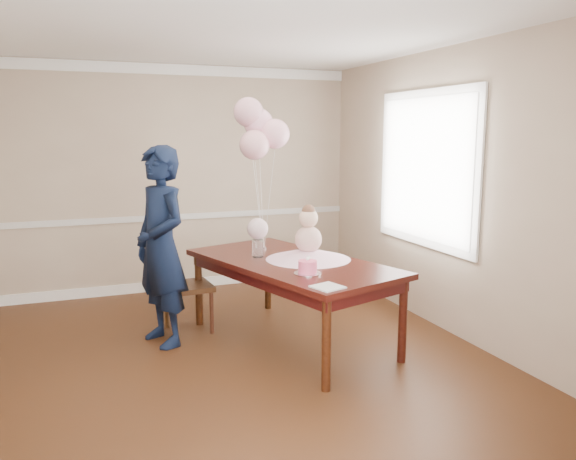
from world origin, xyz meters
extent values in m
cube|color=#331A0C|center=(0.00, 0.00, 0.00)|extent=(4.50, 5.00, 0.00)
cube|color=white|center=(0.00, 0.00, 2.70)|extent=(4.50, 5.00, 0.02)
cube|color=tan|center=(0.00, 2.50, 1.35)|extent=(4.50, 0.02, 2.70)
cube|color=tan|center=(0.00, -2.50, 1.35)|extent=(4.50, 0.02, 2.70)
cube|color=tan|center=(2.25, 0.00, 1.35)|extent=(0.02, 5.00, 2.70)
cube|color=silver|center=(0.00, 2.49, 0.90)|extent=(4.50, 0.02, 0.07)
cube|color=white|center=(0.00, 2.49, 2.63)|extent=(4.50, 0.02, 0.12)
cube|color=white|center=(0.00, 2.49, 0.06)|extent=(4.50, 0.02, 0.12)
cube|color=white|center=(2.23, 0.50, 1.55)|extent=(0.02, 1.66, 1.56)
cube|color=silver|center=(2.21, 0.50, 1.55)|extent=(0.01, 1.50, 1.40)
cube|color=black|center=(0.73, 0.34, 0.74)|extent=(1.60, 2.26, 0.05)
cube|color=black|center=(0.73, 0.34, 0.67)|extent=(1.47, 2.13, 0.10)
cylinder|color=black|center=(0.61, -0.69, 0.36)|extent=(0.09, 0.09, 0.72)
cylinder|color=black|center=(1.42, -0.42, 0.36)|extent=(0.09, 0.09, 0.72)
cylinder|color=black|center=(0.03, 1.11, 0.36)|extent=(0.09, 0.09, 0.72)
cylinder|color=black|center=(0.85, 1.37, 0.36)|extent=(0.09, 0.09, 0.72)
cone|color=#F5B4D4|center=(0.89, 0.34, 0.82)|extent=(0.98, 0.98, 0.10)
sphere|color=pink|center=(0.89, 0.34, 0.95)|extent=(0.25, 0.25, 0.25)
sphere|color=beige|center=(0.89, 0.34, 1.15)|extent=(0.17, 0.17, 0.17)
sphere|color=brown|center=(0.89, 0.34, 1.21)|extent=(0.12, 0.12, 0.12)
cylinder|color=silver|center=(0.67, -0.16, 0.77)|extent=(0.28, 0.28, 0.01)
cylinder|color=#FF507E|center=(0.67, -0.16, 0.83)|extent=(0.19, 0.19, 0.10)
sphere|color=white|center=(0.67, -0.16, 0.89)|extent=(0.03, 0.03, 0.03)
sphere|color=white|center=(0.70, -0.13, 0.89)|extent=(0.03, 0.03, 0.03)
cylinder|color=white|center=(0.49, 0.59, 0.85)|extent=(0.13, 0.13, 0.16)
sphere|color=beige|center=(0.49, 0.59, 1.03)|extent=(0.19, 0.19, 0.19)
cube|color=silver|center=(0.65, -0.60, 0.77)|extent=(0.26, 0.26, 0.01)
cylinder|color=silver|center=(0.65, 0.91, 0.78)|extent=(0.05, 0.05, 0.02)
sphere|color=#EEA9B5|center=(0.56, 0.88, 1.79)|extent=(0.29, 0.29, 0.29)
sphere|color=#FDB3CA|center=(0.77, 0.89, 1.90)|extent=(0.29, 0.29, 0.29)
sphere|color=#F6AECC|center=(0.64, 1.01, 2.00)|extent=(0.29, 0.29, 0.29)
sphere|color=#E19FB4|center=(0.54, 1.00, 2.10)|extent=(0.29, 0.29, 0.29)
cylinder|color=white|center=(0.60, 0.90, 1.21)|extent=(0.09, 0.03, 0.86)
cylinder|color=silver|center=(0.71, 0.90, 1.26)|extent=(0.12, 0.02, 0.96)
cylinder|color=white|center=(0.65, 0.96, 1.31)|extent=(0.02, 0.10, 1.06)
cylinder|color=white|center=(0.60, 0.96, 1.36)|extent=(0.11, 0.08, 1.16)
cube|color=#321B0D|center=(-0.10, 0.98, 0.44)|extent=(0.46, 0.46, 0.05)
cylinder|color=#39140F|center=(-0.26, 0.79, 0.21)|extent=(0.04, 0.04, 0.42)
cylinder|color=#32160D|center=(0.09, 0.81, 0.21)|extent=(0.04, 0.04, 0.42)
cylinder|color=#331D0E|center=(-0.29, 1.14, 0.21)|extent=(0.04, 0.04, 0.42)
cylinder|color=#351C0E|center=(0.06, 1.17, 0.21)|extent=(0.04, 0.04, 0.42)
cylinder|color=#3C2110|center=(-0.28, 0.79, 0.72)|extent=(0.04, 0.04, 0.55)
cylinder|color=#34150E|center=(-0.31, 1.14, 0.72)|extent=(0.04, 0.04, 0.55)
cube|color=#381F0F|center=(-0.30, 0.96, 0.61)|extent=(0.06, 0.39, 0.05)
cube|color=#3C2110|center=(-0.30, 0.96, 0.76)|extent=(0.06, 0.39, 0.05)
cube|color=black|center=(-0.30, 0.96, 0.92)|extent=(0.06, 0.39, 0.05)
imported|color=black|center=(-0.37, 0.74, 0.90)|extent=(0.64, 0.77, 1.80)
camera|label=1|loc=(-1.06, -4.27, 1.90)|focal=35.00mm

